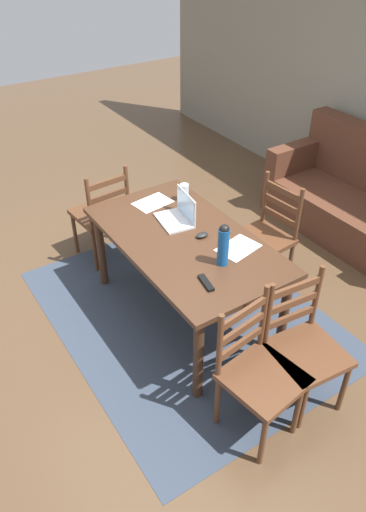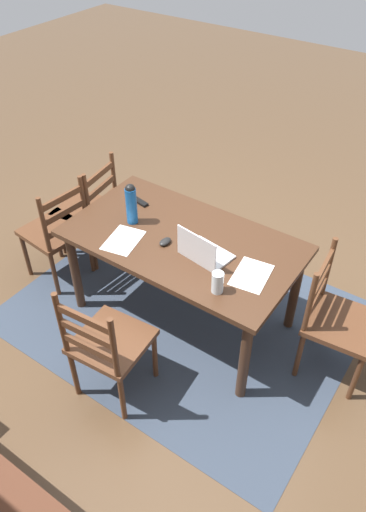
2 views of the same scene
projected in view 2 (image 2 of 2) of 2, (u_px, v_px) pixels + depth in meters
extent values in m
plane|color=brown|center=(183.00, 314.00, 3.86)|extent=(14.00, 14.00, 0.00)
cube|color=#333D4C|center=(183.00, 314.00, 3.86)|extent=(2.53, 1.95, 0.01)
cube|color=#422819|center=(183.00, 241.00, 3.38)|extent=(1.63, 0.91, 0.04)
cylinder|color=#422819|center=(295.00, 291.00, 3.54)|extent=(0.07, 0.07, 0.72)
cylinder|color=#422819|center=(137.00, 223.00, 4.18)|extent=(0.07, 0.07, 0.72)
cylinder|color=#422819|center=(244.00, 360.00, 3.07)|extent=(0.07, 0.07, 0.72)
cylinder|color=#422819|center=(75.00, 271.00, 3.71)|extent=(0.07, 0.07, 0.72)
cube|color=#56331E|center=(85.00, 210.00, 4.18)|extent=(0.50, 0.50, 0.04)
cylinder|color=#56331E|center=(58.00, 237.00, 4.26)|extent=(0.04, 0.04, 0.43)
cylinder|color=#56331E|center=(83.00, 215.00, 4.52)|extent=(0.04, 0.04, 0.43)
cylinder|color=#56331E|center=(94.00, 250.00, 4.13)|extent=(0.04, 0.04, 0.43)
cylinder|color=#56331E|center=(118.00, 226.00, 4.39)|extent=(0.04, 0.04, 0.43)
cylinder|color=#56331E|center=(88.00, 202.00, 3.82)|extent=(0.04, 0.04, 0.50)
cylinder|color=#56331E|center=(114.00, 179.00, 4.07)|extent=(0.04, 0.04, 0.50)
cube|color=#56331E|center=(103.00, 201.00, 4.01)|extent=(0.07, 0.36, 0.05)
cube|color=#56331E|center=(101.00, 188.00, 3.93)|extent=(0.07, 0.36, 0.05)
cube|color=#56331E|center=(99.00, 174.00, 3.85)|extent=(0.07, 0.36, 0.05)
cube|color=#56331E|center=(112.00, 341.00, 3.07)|extent=(0.48, 0.48, 0.04)
cylinder|color=#56331E|center=(109.00, 334.00, 3.42)|extent=(0.04, 0.04, 0.43)
cylinder|color=#56331E|center=(155.00, 356.00, 3.28)|extent=(0.04, 0.04, 0.43)
cylinder|color=#56331E|center=(74.00, 373.00, 3.17)|extent=(0.04, 0.04, 0.43)
cylinder|color=#56331E|center=(122.00, 398.00, 3.03)|extent=(0.04, 0.04, 0.43)
cylinder|color=#56331E|center=(61.00, 324.00, 2.85)|extent=(0.04, 0.04, 0.50)
cylinder|color=#56331E|center=(114.00, 350.00, 2.71)|extent=(0.04, 0.04, 0.50)
cube|color=#56331E|center=(89.00, 348.00, 2.85)|extent=(0.36, 0.05, 0.05)
cube|color=#56331E|center=(86.00, 334.00, 2.76)|extent=(0.36, 0.05, 0.05)
cube|color=#56331E|center=(84.00, 319.00, 2.68)|extent=(0.36, 0.05, 0.05)
cube|color=#56331E|center=(54.00, 231.00, 3.95)|extent=(0.48, 0.48, 0.04)
cylinder|color=#56331E|center=(26.00, 255.00, 4.08)|extent=(0.04, 0.04, 0.43)
cylinder|color=#56331E|center=(62.00, 234.00, 4.30)|extent=(0.04, 0.04, 0.43)
cylinder|color=#56331E|center=(55.00, 275.00, 3.90)|extent=(0.04, 0.04, 0.43)
cylinder|color=#56331E|center=(91.00, 251.00, 4.12)|extent=(0.04, 0.04, 0.43)
cylinder|color=#56331E|center=(44.00, 226.00, 3.58)|extent=(0.04, 0.04, 0.50)
cylinder|color=#56331E|center=(84.00, 204.00, 3.80)|extent=(0.04, 0.04, 0.50)
cube|color=#56331E|center=(67.00, 226.00, 3.75)|extent=(0.06, 0.36, 0.05)
cube|color=#56331E|center=(64.00, 212.00, 3.67)|extent=(0.06, 0.36, 0.05)
cube|color=#56331E|center=(61.00, 198.00, 3.59)|extent=(0.06, 0.36, 0.05)
cube|color=#56331E|center=(342.00, 324.00, 3.19)|extent=(0.48, 0.48, 0.04)
cylinder|color=#56331E|center=(356.00, 378.00, 3.14)|extent=(0.04, 0.04, 0.43)
cylinder|color=#56331E|center=(317.00, 318.00, 3.54)|extent=(0.04, 0.04, 0.43)
cylinder|color=#56331E|center=(299.00, 355.00, 3.29)|extent=(0.04, 0.04, 0.43)
cylinder|color=#56331E|center=(328.00, 268.00, 3.23)|extent=(0.04, 0.04, 0.50)
cylinder|color=#56331E|center=(310.00, 304.00, 2.98)|extent=(0.04, 0.04, 0.50)
cube|color=#56331E|center=(316.00, 297.00, 3.17)|extent=(0.06, 0.36, 0.05)
cube|color=#56331E|center=(320.00, 283.00, 3.08)|extent=(0.06, 0.36, 0.05)
cube|color=#56331E|center=(324.00, 268.00, 3.00)|extent=(0.06, 0.36, 0.05)
cube|color=silver|center=(207.00, 254.00, 3.23)|extent=(0.35, 0.26, 0.02)
cube|color=silver|center=(196.00, 248.00, 3.09)|extent=(0.32, 0.06, 0.21)
cube|color=#A5CCEA|center=(197.00, 248.00, 3.10)|extent=(0.29, 0.05, 0.19)
cylinder|color=#145199|center=(131.00, 206.00, 3.42)|extent=(0.08, 0.08, 0.28)
sphere|color=black|center=(130.00, 189.00, 3.33)|extent=(0.07, 0.07, 0.07)
cylinder|color=silver|center=(218.00, 282.00, 2.93)|extent=(0.07, 0.07, 0.14)
ellipsoid|color=black|center=(165.00, 242.00, 3.31)|extent=(0.06, 0.10, 0.03)
cube|color=black|center=(139.00, 201.00, 3.70)|extent=(0.18, 0.07, 0.02)
cube|color=white|center=(123.00, 240.00, 3.35)|extent=(0.27, 0.33, 0.00)
cube|color=white|center=(251.00, 275.00, 3.08)|extent=(0.25, 0.32, 0.00)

